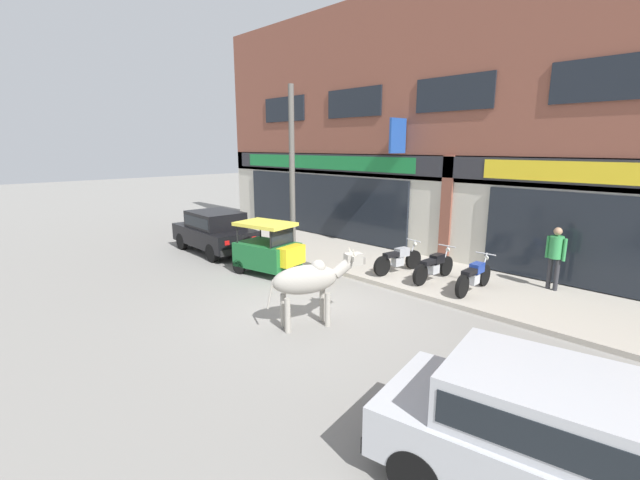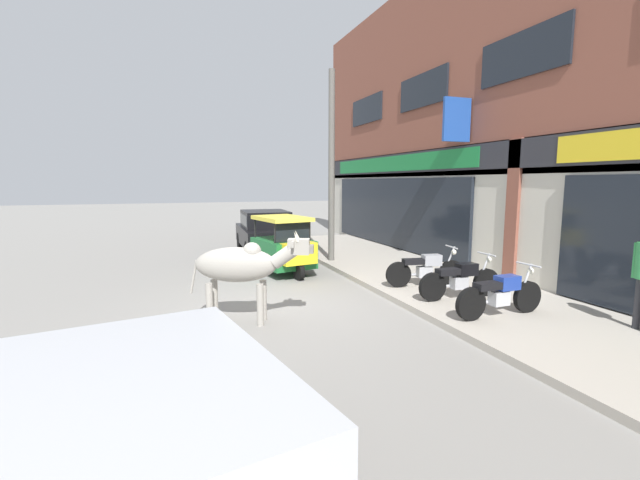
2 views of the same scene
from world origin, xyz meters
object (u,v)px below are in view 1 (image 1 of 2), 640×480
Objects in this scene: pedestrian at (556,252)px; auto_rickshaw at (269,252)px; car_0 at (215,230)px; car_1 at (549,434)px; motorcycle_1 at (434,266)px; motorcycle_0 at (398,259)px; motorcycle_2 at (474,276)px; utility_pole at (292,173)px; cow at (310,280)px.

auto_rickshaw is at bearing -147.80° from pedestrian.
auto_rickshaw is at bearing -3.95° from car_0.
auto_rickshaw is (-8.60, 3.04, -0.15)m from car_1.
car_1 is 9.13m from auto_rickshaw.
pedestrian is at bearing 30.63° from motorcycle_1.
auto_rickshaw is 3.74m from motorcycle_0.
motorcycle_1 is 2.96m from pedestrian.
motorcycle_2 is at bearing 25.94° from auto_rickshaw.
auto_rickshaw is at bearing -62.33° from utility_pole.
car_1 is 2.10× the size of motorcycle_1.
car_1 is (5.02, -1.35, -0.19)m from cow.
pedestrian is at bearing 32.20° from auto_rickshaw.
pedestrian reaches higher than motorcycle_1.
auto_rickshaw is (3.41, -0.24, -0.15)m from car_0.
car_0 is 3.42m from auto_rickshaw.
motorcycle_2 is (2.30, -0.02, 0.00)m from motorcycle_0.
car_0 is at bearing -158.84° from pedestrian.
car_0 is at bearing 164.56° from cow.
utility_pole reaches higher than car_0.
cow is 4.29m from motorcycle_0.
pedestrian reaches higher than car_1.
car_0 is 8.79m from motorcycle_2.
auto_rickshaw is at bearing 160.54° from car_1.
car_0 is 6.60m from motorcycle_0.
auto_rickshaw is 1.16× the size of motorcycle_1.
motorcycle_1 is at bearing 176.06° from motorcycle_2.
cow is at bearing -15.44° from car_0.
motorcycle_1 is (-4.69, 5.59, -0.31)m from car_1.
cow is at bearing 165.00° from car_1.
pedestrian is (6.40, 4.03, 0.45)m from auto_rickshaw.
cow is 4.46m from motorcycle_2.
motorcycle_1 is 5.39m from utility_pole.
utility_pole is (2.54, 1.43, 2.02)m from car_0.
motorcycle_0 is 0.33× the size of utility_pole.
auto_rickshaw reaches higher than car_1.
utility_pole is at bearing -169.42° from motorcycle_1.
pedestrian is 7.85m from utility_pole.
utility_pole reaches higher than auto_rickshaw.
cow reaches higher than motorcycle_1.
auto_rickshaw reaches higher than motorcycle_1.
cow is 1.12× the size of motorcycle_1.
motorcycle_1 is at bearing 85.57° from cow.
motorcycle_0 is at bearing -176.81° from motorcycle_1.
motorcycle_0 is 0.99× the size of motorcycle_2.
auto_rickshaw reaches higher than car_0.
motorcycle_0 is (2.79, 2.49, -0.15)m from auto_rickshaw.
cow reaches higher than motorcycle_0.
car_0 is 2.30× the size of pedestrian.
utility_pole is at bearing 117.67° from auto_rickshaw.
car_0 is 0.97× the size of car_1.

